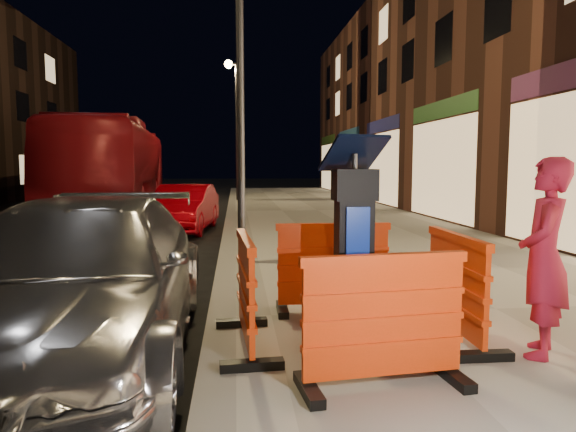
{
  "coord_description": "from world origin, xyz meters",
  "views": [
    {
      "loc": [
        0.16,
        -5.26,
        1.73
      ],
      "look_at": [
        0.8,
        1.0,
        1.1
      ],
      "focal_mm": 32.0,
      "sensor_mm": 36.0,
      "label": 1
    }
  ],
  "objects": [
    {
      "name": "ground_plane",
      "position": [
        0.0,
        0.0,
        0.0
      ],
      "size": [
        120.0,
        120.0,
        0.0
      ],
      "primitive_type": "plane",
      "color": "black",
      "rests_on": "ground"
    },
    {
      "name": "sidewalk",
      "position": [
        3.0,
        0.0,
        0.07
      ],
      "size": [
        6.0,
        60.0,
        0.15
      ],
      "primitive_type": "cube",
      "color": "gray",
      "rests_on": "ground"
    },
    {
      "name": "kerb",
      "position": [
        0.0,
        0.0,
        0.07
      ],
      "size": [
        0.3,
        60.0,
        0.15
      ],
      "primitive_type": "cube",
      "color": "slate",
      "rests_on": "ground"
    },
    {
      "name": "parking_kiosk",
      "position": [
        1.19,
        -0.88,
        1.01
      ],
      "size": [
        0.56,
        0.56,
        1.72
      ],
      "primitive_type": "cube",
      "rotation": [
        0.0,
        0.0,
        0.03
      ],
      "color": "black",
      "rests_on": "sidewalk"
    },
    {
      "name": "barrier_front",
      "position": [
        1.19,
        -1.83,
        0.63
      ],
      "size": [
        1.28,
        0.64,
        0.96
      ],
      "primitive_type": "cube",
      "rotation": [
        0.0,
        0.0,
        0.11
      ],
      "color": "#E9380B",
      "rests_on": "sidewalk"
    },
    {
      "name": "barrier_back",
      "position": [
        1.19,
        0.07,
        0.63
      ],
      "size": [
        1.25,
        0.54,
        0.96
      ],
      "primitive_type": "cube",
      "rotation": [
        0.0,
        0.0,
        -0.03
      ],
      "color": "#E9380B",
      "rests_on": "sidewalk"
    },
    {
      "name": "barrier_kerbside",
      "position": [
        0.24,
        -0.88,
        0.63
      ],
      "size": [
        0.58,
        1.26,
        0.96
      ],
      "primitive_type": "cube",
      "rotation": [
        0.0,
        0.0,
        1.63
      ],
      "color": "#E9380B",
      "rests_on": "sidewalk"
    },
    {
      "name": "barrier_bldgside",
      "position": [
        2.14,
        -0.88,
        0.63
      ],
      "size": [
        0.52,
        1.24,
        0.96
      ],
      "primitive_type": "cube",
      "rotation": [
        0.0,
        0.0,
        1.56
      ],
      "color": "#E9380B",
      "rests_on": "sidewalk"
    },
    {
      "name": "car_silver",
      "position": [
        -1.22,
        -0.67,
        0.0
      ],
      "size": [
        2.13,
        4.94,
        1.42
      ],
      "primitive_type": "imported",
      "rotation": [
        0.0,
        0.0,
        0.03
      ],
      "color": "#A2A2A7",
      "rests_on": "ground"
    },
    {
      "name": "car_red",
      "position": [
        -1.18,
        8.22,
        0.0
      ],
      "size": [
        1.68,
        3.81,
        1.22
      ],
      "primitive_type": "imported",
      "rotation": [
        0.0,
        0.0,
        -0.11
      ],
      "color": "#9F040E",
      "rests_on": "ground"
    },
    {
      "name": "bus_doubledecker",
      "position": [
        -4.52,
        15.28,
        0.0
      ],
      "size": [
        3.69,
        12.26,
        3.37
      ],
      "primitive_type": "imported",
      "rotation": [
        0.0,
        0.0,
        0.07
      ],
      "color": "maroon",
      "rests_on": "ground"
    },
    {
      "name": "man",
      "position": [
        2.67,
        -1.35,
        0.97
      ],
      "size": [
        0.65,
        0.72,
        1.64
      ],
      "primitive_type": "imported",
      "rotation": [
        0.0,
        0.0,
        -2.14
      ],
      "color": "maroon",
      "rests_on": "sidewalk"
    },
    {
      "name": "street_lamp_mid",
      "position": [
        0.25,
        3.0,
        3.15
      ],
      "size": [
        0.12,
        0.12,
        6.0
      ],
      "primitive_type": "cylinder",
      "color": "#3F3F44",
      "rests_on": "sidewalk"
    },
    {
      "name": "street_lamp_far",
      "position": [
        0.25,
        18.0,
        3.15
      ],
      "size": [
        0.12,
        0.12,
        6.0
      ],
      "primitive_type": "cylinder",
      "color": "#3F3F44",
      "rests_on": "sidewalk"
    }
  ]
}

